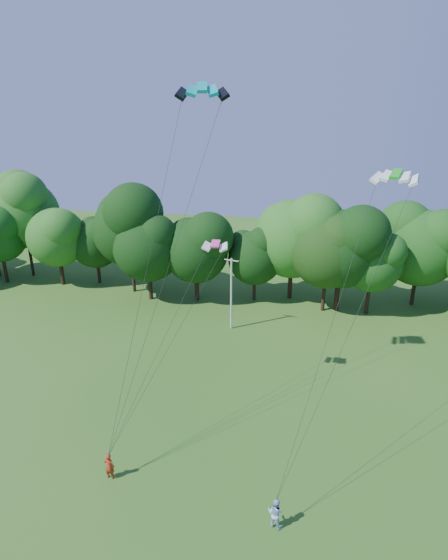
# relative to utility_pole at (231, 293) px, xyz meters

# --- Properties ---
(utility_pole) EXTENTS (1.45, 0.46, 7.39)m
(utility_pole) POSITION_rel_utility_pole_xyz_m (0.00, 0.00, 0.00)
(utility_pole) COLOR beige
(utility_pole) RESTS_ON ground
(kite_flyer_left) EXTENTS (0.65, 0.45, 1.71)m
(kite_flyer_left) POSITION_rel_utility_pole_xyz_m (-3.80, -20.48, -2.97)
(kite_flyer_left) COLOR #AF3016
(kite_flyer_left) RESTS_ON ground
(kite_flyer_right) EXTENTS (1.01, 0.89, 1.73)m
(kite_flyer_right) POSITION_rel_utility_pole_xyz_m (5.99, -21.95, -2.95)
(kite_flyer_right) COLOR #AFD2F3
(kite_flyer_right) RESTS_ON ground
(kite_teal) EXTENTS (3.27, 1.97, 0.73)m
(kite_teal) POSITION_rel_utility_pole_xyz_m (-0.01, -11.15, 17.84)
(kite_teal) COLOR #05A9A6
(kite_teal) RESTS_ON ground
(kite_green) EXTENTS (2.80, 2.05, 0.54)m
(kite_green) POSITION_rel_utility_pole_xyz_m (11.56, -11.96, 13.10)
(kite_green) COLOR green
(kite_green) RESTS_ON ground
(kite_pink) EXTENTS (1.76, 0.86, 0.40)m
(kite_pink) POSITION_rel_utility_pole_xyz_m (0.67, -10.91, 8.08)
(kite_pink) COLOR #EC4198
(kite_pink) RESTS_ON ground
(tree_back_center) EXTENTS (8.53, 8.53, 12.41)m
(tree_back_center) POSITION_rel_utility_pole_xyz_m (9.20, 6.14, 3.93)
(tree_back_center) COLOR black
(tree_back_center) RESTS_ON ground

